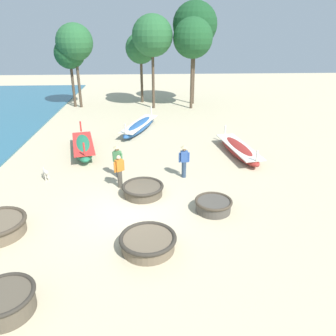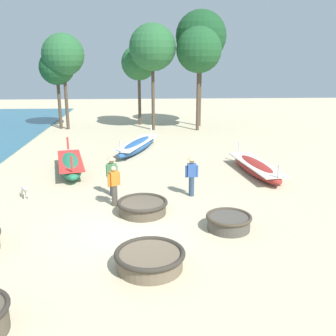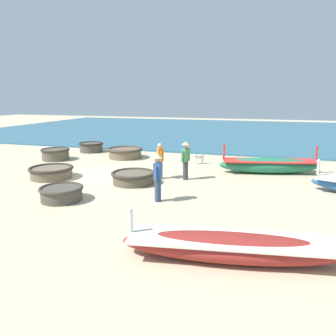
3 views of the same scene
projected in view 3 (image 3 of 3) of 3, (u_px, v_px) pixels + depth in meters
name	position (u px, v px, depth m)	size (l,w,h in m)	color
ground_plane	(110.00, 178.00, 14.58)	(80.00, 80.00, 0.00)	#C6B793
sea	(241.00, 131.00, 33.07)	(28.00, 52.00, 0.10)	#2D667F
coracle_front_left	(61.00, 193.00, 11.39)	(1.51, 1.51, 0.49)	#4C473F
coracle_front_right	(125.00, 152.00, 19.16)	(2.04, 2.04, 0.59)	brown
coracle_upturned	(51.00, 172.00, 14.49)	(1.92, 1.92, 0.51)	brown
coracle_beside_post	(91.00, 147.00, 21.24)	(1.56, 1.56, 0.60)	#4C473F
coracle_nearest	(133.00, 177.00, 13.62)	(1.84, 1.84, 0.49)	brown
coracle_weathered	(55.00, 154.00, 18.61)	(1.59, 1.59, 0.64)	brown
long_boat_ochre_hull	(231.00, 247.00, 7.23)	(1.80, 5.05, 1.08)	maroon
long_boat_red_hull	(269.00, 165.00, 15.39)	(2.09, 4.73, 1.33)	#237551
fisherman_crouching	(160.00, 160.00, 14.26)	(0.45, 0.38, 1.57)	#4C473D
fisherman_standing_left	(186.00, 158.00, 14.07)	(0.50, 0.36, 1.67)	#383842
fisherman_with_hat	(158.00, 174.00, 11.13)	(0.53, 0.36, 1.67)	#2D425B
dog	(199.00, 157.00, 17.48)	(0.45, 0.60, 0.55)	beige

